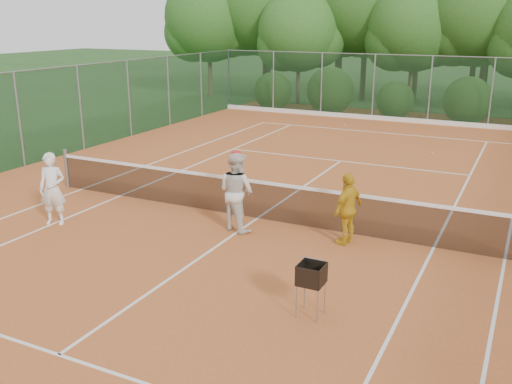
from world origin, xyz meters
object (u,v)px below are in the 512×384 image
player_white (52,189)px  player_center_grp (236,191)px  player_yellow (348,209)px  ball_hopper (311,275)px

player_white → player_center_grp: 4.25m
player_center_grp → player_yellow: (2.49, 0.28, -0.13)m
player_yellow → ball_hopper: bearing=23.7°
player_white → player_yellow: size_ratio=1.09×
player_white → player_center_grp: bearing=-0.9°
player_white → ball_hopper: player_white is taller
player_white → ball_hopper: (6.87, -1.41, -0.13)m
ball_hopper → player_yellow: bearing=114.4°
ball_hopper → player_white: bearing=-174.6°
player_center_grp → player_yellow: size_ratio=1.18×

